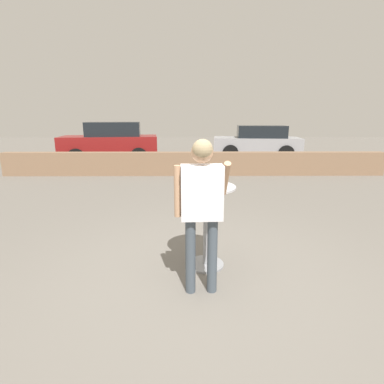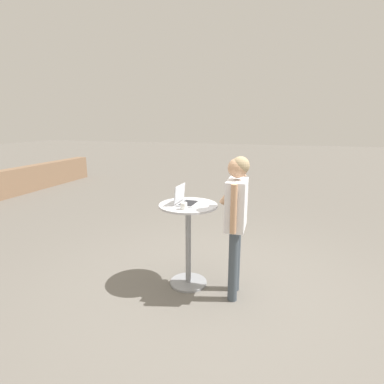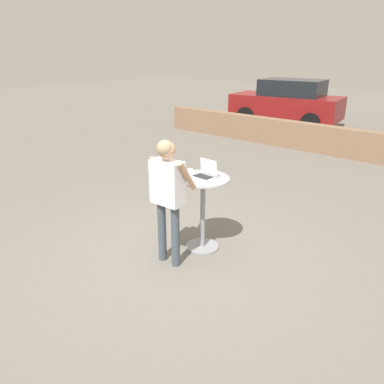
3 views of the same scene
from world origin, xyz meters
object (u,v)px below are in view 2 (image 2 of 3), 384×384
object	(u,v)px
laptop	(185,200)
standing_person	(236,210)
coffee_mug	(184,206)
cafe_table	(188,233)

from	to	relation	value
laptop	standing_person	world-z (taller)	standing_person
standing_person	coffee_mug	bearing A→B (deg)	103.09
laptop	coffee_mug	bearing A→B (deg)	-164.92
laptop	coffee_mug	size ratio (longest dim) A/B	2.89
cafe_table	standing_person	xyz separation A→B (m)	(-0.08, -0.60, 0.38)
standing_person	cafe_table	bearing A→B (deg)	82.22
cafe_table	laptop	world-z (taller)	laptop
coffee_mug	laptop	bearing A→B (deg)	15.08
cafe_table	standing_person	distance (m)	0.72
laptop	coffee_mug	world-z (taller)	laptop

